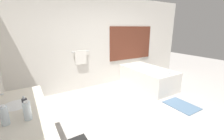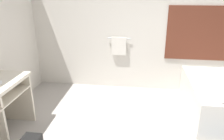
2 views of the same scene
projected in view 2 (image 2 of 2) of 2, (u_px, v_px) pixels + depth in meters
name	position (u px, v px, depth m)	size (l,w,h in m)	color
wall_back_with_blinds	(136.00, 29.00, 4.61)	(7.40, 0.13, 2.70)	silver
bathtub	(215.00, 96.00, 3.93)	(0.93, 1.74, 0.71)	silver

